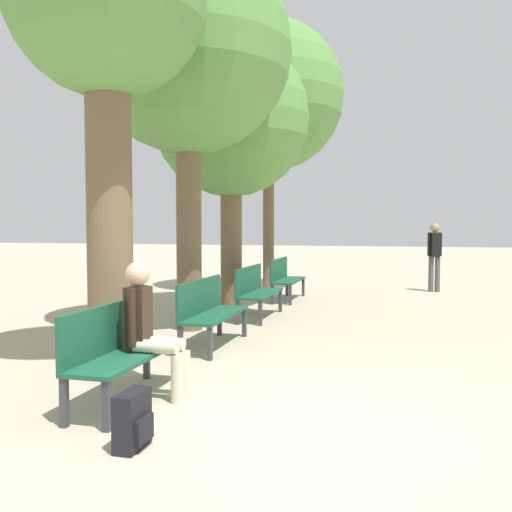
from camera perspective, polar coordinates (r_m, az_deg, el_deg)
ground_plane at (r=5.26m, az=3.00°, el=-15.76°), size 80.00×80.00×0.00m
bench_row_0 at (r=5.72m, az=-13.48°, el=-8.68°), size 0.49×1.66×0.94m
bench_row_1 at (r=8.01m, az=-4.80°, el=-5.20°), size 0.49×1.66×0.94m
bench_row_2 at (r=10.42m, az=-0.09°, el=-3.24°), size 0.49×1.66×0.94m
bench_row_3 at (r=12.87m, az=2.83°, el=-2.02°), size 0.49×1.66×0.94m
tree_row_0 at (r=7.37m, az=-14.70°, el=22.55°), size 2.35×2.35×5.53m
tree_row_1 at (r=9.63m, az=-6.84°, el=19.60°), size 3.31×3.31×6.13m
tree_row_2 at (r=11.57m, az=-2.52°, el=13.44°), size 3.11×3.11×5.36m
tree_row_3 at (r=14.79m, az=1.27°, el=15.64°), size 3.76×3.76×6.79m
person_seated at (r=5.71m, az=-10.60°, el=-6.91°), size 0.63×0.36×1.34m
backpack at (r=4.61m, az=-12.19°, el=-15.80°), size 0.20×0.36×0.44m
pedestrian_near at (r=15.08m, az=17.43°, el=0.35°), size 0.35×0.29×1.74m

